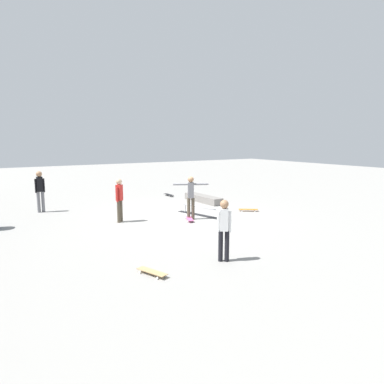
{
  "coord_description": "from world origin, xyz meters",
  "views": [
    {
      "loc": [
        -11.58,
        6.69,
        3.01
      ],
      "look_at": [
        -0.34,
        -0.23,
        1.0
      ],
      "focal_mm": 32.34,
      "sensor_mm": 36.0,
      "label": 1
    }
  ],
  "objects_px": {
    "skate_ledge": "(203,199)",
    "bystander_red_shirt": "(119,198)",
    "skateboard_main": "(189,219)",
    "loose_skateboard_natural": "(152,272)",
    "grind_rail": "(203,212)",
    "skater_main": "(191,195)",
    "bystander_black_shirt": "(40,189)",
    "loose_skateboard_orange": "(248,210)",
    "loose_skateboard_black": "(169,195)",
    "bystander_white_shirt": "(224,227)"
  },
  "relations": [
    {
      "from": "skateboard_main",
      "to": "grind_rail",
      "type": "bearing_deg",
      "value": -41.32
    },
    {
      "from": "skate_ledge",
      "to": "bystander_black_shirt",
      "type": "relative_size",
      "value": 1.42
    },
    {
      "from": "loose_skateboard_black",
      "to": "loose_skateboard_natural",
      "type": "distance_m",
      "value": 10.92
    },
    {
      "from": "skateboard_main",
      "to": "loose_skateboard_orange",
      "type": "bearing_deg",
      "value": -64.36
    },
    {
      "from": "skate_ledge",
      "to": "loose_skateboard_orange",
      "type": "bearing_deg",
      "value": -171.61
    },
    {
      "from": "skater_main",
      "to": "bystander_red_shirt",
      "type": "xyz_separation_m",
      "value": [
        1.02,
        2.43,
        -0.05
      ]
    },
    {
      "from": "bystander_red_shirt",
      "to": "bystander_white_shirt",
      "type": "distance_m",
      "value": 5.38
    },
    {
      "from": "skate_ledge",
      "to": "loose_skateboard_black",
      "type": "height_order",
      "value": "skate_ledge"
    },
    {
      "from": "bystander_red_shirt",
      "to": "skateboard_main",
      "type": "bearing_deg",
      "value": 114.91
    },
    {
      "from": "bystander_white_shirt",
      "to": "loose_skateboard_natural",
      "type": "height_order",
      "value": "bystander_white_shirt"
    },
    {
      "from": "loose_skateboard_black",
      "to": "loose_skateboard_orange",
      "type": "height_order",
      "value": "same"
    },
    {
      "from": "bystander_red_shirt",
      "to": "loose_skateboard_natural",
      "type": "bearing_deg",
      "value": 39.15
    },
    {
      "from": "loose_skateboard_black",
      "to": "bystander_white_shirt",
      "type": "bearing_deg",
      "value": -21.15
    },
    {
      "from": "loose_skateboard_black",
      "to": "loose_skateboard_natural",
      "type": "height_order",
      "value": "same"
    },
    {
      "from": "loose_skateboard_black",
      "to": "skateboard_main",
      "type": "bearing_deg",
      "value": -21.11
    },
    {
      "from": "bystander_red_shirt",
      "to": "bystander_black_shirt",
      "type": "xyz_separation_m",
      "value": [
        3.4,
        2.2,
        0.06
      ]
    },
    {
      "from": "skateboard_main",
      "to": "skate_ledge",
      "type": "bearing_deg",
      "value": -18.22
    },
    {
      "from": "bystander_red_shirt",
      "to": "loose_skateboard_orange",
      "type": "xyz_separation_m",
      "value": [
        -1.0,
        -5.3,
        -0.83
      ]
    },
    {
      "from": "grind_rail",
      "to": "loose_skateboard_black",
      "type": "xyz_separation_m",
      "value": [
        5.01,
        -1.12,
        -0.08
      ]
    },
    {
      "from": "grind_rail",
      "to": "skate_ledge",
      "type": "xyz_separation_m",
      "value": [
        2.56,
        -1.72,
        0.0
      ]
    },
    {
      "from": "loose_skateboard_orange",
      "to": "bystander_white_shirt",
      "type": "bearing_deg",
      "value": -100.76
    },
    {
      "from": "loose_skateboard_natural",
      "to": "grind_rail",
      "type": "bearing_deg",
      "value": 115.72
    },
    {
      "from": "skateboard_main",
      "to": "bystander_red_shirt",
      "type": "height_order",
      "value": "bystander_red_shirt"
    },
    {
      "from": "bystander_black_shirt",
      "to": "loose_skateboard_orange",
      "type": "xyz_separation_m",
      "value": [
        -4.4,
        -7.5,
        -0.9
      ]
    },
    {
      "from": "skater_main",
      "to": "loose_skateboard_black",
      "type": "xyz_separation_m",
      "value": [
        5.3,
        -1.85,
        -0.88
      ]
    },
    {
      "from": "skate_ledge",
      "to": "loose_skateboard_natural",
      "type": "height_order",
      "value": "skate_ledge"
    },
    {
      "from": "grind_rail",
      "to": "skate_ledge",
      "type": "bearing_deg",
      "value": -48.84
    },
    {
      "from": "loose_skateboard_orange",
      "to": "loose_skateboard_natural",
      "type": "bearing_deg",
      "value": -111.33
    },
    {
      "from": "skate_ledge",
      "to": "bystander_red_shirt",
      "type": "bearing_deg",
      "value": 110.6
    },
    {
      "from": "skate_ledge",
      "to": "bystander_white_shirt",
      "type": "distance_m",
      "value": 8.3
    },
    {
      "from": "skateboard_main",
      "to": "loose_skateboard_orange",
      "type": "distance_m",
      "value": 3.01
    },
    {
      "from": "skateboard_main",
      "to": "bystander_red_shirt",
      "type": "distance_m",
      "value": 2.7
    },
    {
      "from": "loose_skateboard_natural",
      "to": "bystander_red_shirt",
      "type": "bearing_deg",
      "value": 147.23
    },
    {
      "from": "loose_skateboard_black",
      "to": "loose_skateboard_orange",
      "type": "xyz_separation_m",
      "value": [
        -5.28,
        -1.02,
        0.0
      ]
    },
    {
      "from": "skater_main",
      "to": "loose_skateboard_orange",
      "type": "distance_m",
      "value": 3.0
    },
    {
      "from": "skate_ledge",
      "to": "loose_skateboard_natural",
      "type": "relative_size",
      "value": 2.98
    },
    {
      "from": "bystander_red_shirt",
      "to": "loose_skateboard_natural",
      "type": "height_order",
      "value": "bystander_red_shirt"
    },
    {
      "from": "skateboard_main",
      "to": "bystander_red_shirt",
      "type": "bearing_deg",
      "value": 86.01
    },
    {
      "from": "loose_skateboard_black",
      "to": "bystander_red_shirt",
      "type": "bearing_deg",
      "value": -45.99
    },
    {
      "from": "skater_main",
      "to": "bystander_red_shirt",
      "type": "height_order",
      "value": "skater_main"
    },
    {
      "from": "loose_skateboard_black",
      "to": "loose_skateboard_orange",
      "type": "bearing_deg",
      "value": 9.88
    },
    {
      "from": "bystander_white_shirt",
      "to": "skateboard_main",
      "type": "bearing_deg",
      "value": 105.98
    },
    {
      "from": "grind_rail",
      "to": "skater_main",
      "type": "bearing_deg",
      "value": 96.66
    },
    {
      "from": "skateboard_main",
      "to": "bystander_red_shirt",
      "type": "relative_size",
      "value": 0.51
    },
    {
      "from": "bystander_red_shirt",
      "to": "loose_skateboard_natural",
      "type": "xyz_separation_m",
      "value": [
        -5.2,
        1.15,
        -0.83
      ]
    },
    {
      "from": "bystander_black_shirt",
      "to": "loose_skateboard_orange",
      "type": "relative_size",
      "value": 2.24
    },
    {
      "from": "bystander_white_shirt",
      "to": "loose_skateboard_black",
      "type": "distance_m",
      "value": 10.27
    },
    {
      "from": "grind_rail",
      "to": "loose_skateboard_black",
      "type": "height_order",
      "value": "grind_rail"
    },
    {
      "from": "skater_main",
      "to": "loose_skateboard_black",
      "type": "height_order",
      "value": "skater_main"
    },
    {
      "from": "loose_skateboard_black",
      "to": "skater_main",
      "type": "bearing_deg",
      "value": -20.24
    }
  ]
}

